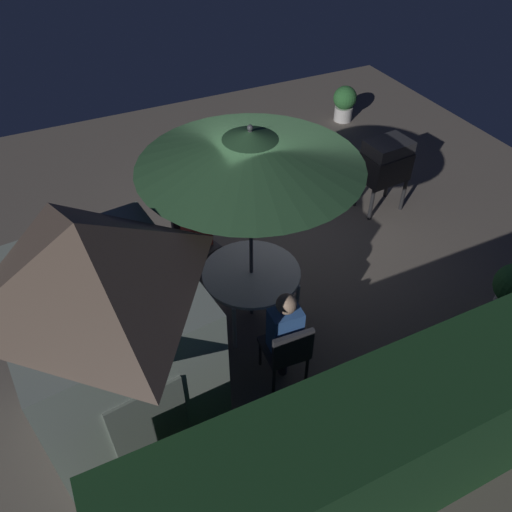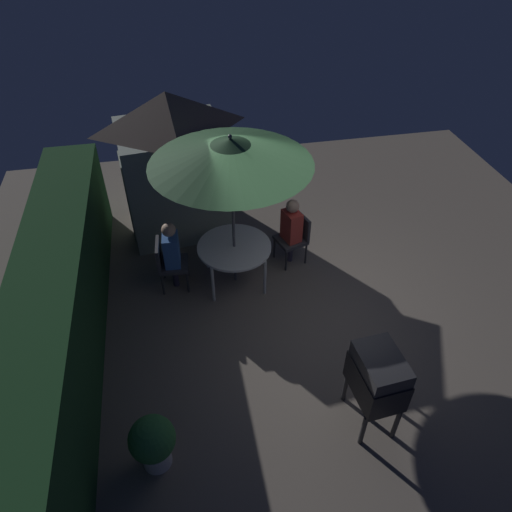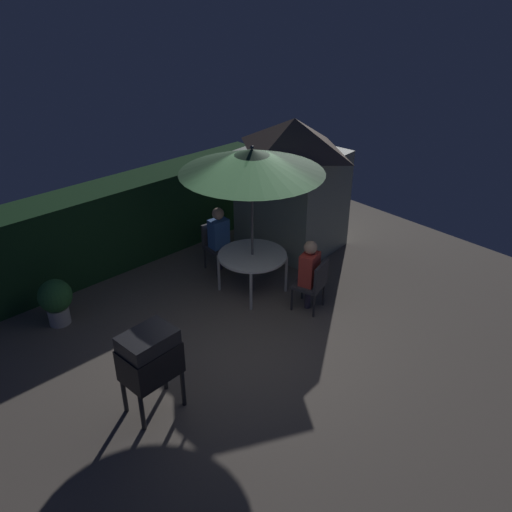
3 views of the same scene
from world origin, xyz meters
The scene contains 11 objects.
ground_plane centered at (0.00, 0.00, 0.00)m, with size 11.00×11.00×0.00m, color #6B6056.
hedge_backdrop centered at (0.00, 3.50, 0.80)m, with size 6.41×0.88×1.59m.
garden_shed centered at (2.70, 1.74, 1.33)m, with size 1.81×2.06×2.61m.
patio_table centered at (0.90, 0.95, 0.67)m, with size 1.19×1.19×0.73m.
patio_umbrella centered at (0.90, 0.95, 2.40)m, with size 2.34×2.34×2.65m.
bbq_grill centered at (-1.96, -0.28, 0.85)m, with size 0.74×0.55×1.20m.
chair_near_shed centered at (1.24, -0.16, 0.52)m, with size 0.58×0.58×0.90m.
chair_far_side centered at (0.98, 2.03, 0.52)m, with size 0.49×0.50×0.90m.
potted_plant_by_shed centered at (-2.04, 2.37, 0.45)m, with size 0.54×0.54×0.79m.
person_in_red centered at (1.22, -0.07, 0.78)m, with size 0.40×0.33×1.26m.
person_in_blue centered at (0.97, 1.94, 0.78)m, with size 0.36×0.26×1.26m.
Camera 2 is at (-4.91, 1.75, 5.47)m, focal length 33.13 mm.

